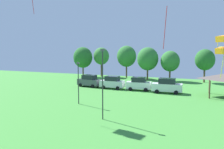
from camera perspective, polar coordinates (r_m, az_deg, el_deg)
name	(u,v)px	position (r m, az deg, el deg)	size (l,w,h in m)	color
kite_flying_2	(223,45)	(24.07, 25.21, 6.52)	(1.44, 1.44, 3.94)	orange
parked_car_leftmost	(89,81)	(44.61, -5.49, -1.53)	(4.61, 2.47, 2.21)	#4C5156
parked_car_second_from_left	(112,82)	(42.18, 0.08, -1.93)	(4.33, 1.99, 2.24)	silver
parked_car_third_from_left	(139,84)	(40.75, 6.48, -2.25)	(4.37, 2.31, 2.27)	silver
parked_car_rightmost_in_row	(167,86)	(39.13, 13.10, -2.66)	(4.87, 2.26, 2.38)	silver
light_post_0	(78,80)	(30.68, -8.10, -1.37)	(0.36, 0.20, 5.42)	#2D2D33
light_post_2	(103,81)	(23.63, -2.28, -1.47)	(0.36, 0.20, 7.12)	#2D2D33
treeline_tree_0	(83,58)	(60.06, -7.01, 4.08)	(4.75, 4.75, 7.49)	brown
treeline_tree_1	(101,56)	(60.23, -2.58, 4.42)	(3.94, 3.94, 7.37)	brown
treeline_tree_2	(127,56)	(57.85, 3.53, 4.38)	(4.67, 4.67, 7.80)	brown
treeline_tree_3	(148,59)	(54.43, 8.59, 3.73)	(4.78, 4.78, 7.41)	brown
treeline_tree_4	(170,61)	(53.63, 13.81, 3.11)	(4.15, 4.15, 6.63)	brown
treeline_tree_5	(205,60)	(53.18, 21.45, 3.31)	(4.05, 4.05, 7.02)	brown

